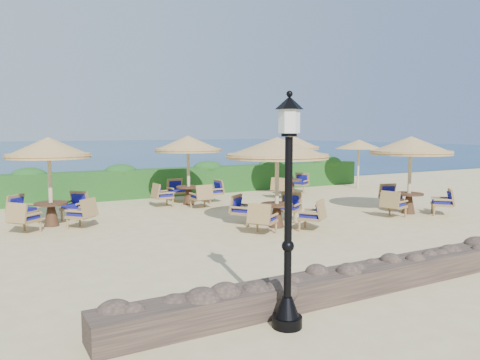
# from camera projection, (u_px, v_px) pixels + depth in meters

# --- Properties ---
(ground) EXTENTS (120.00, 120.00, 0.00)m
(ground) POSITION_uv_depth(u_px,v_px,m) (289.00, 219.00, 15.01)
(ground) COLOR #D3BF86
(ground) RESTS_ON ground
(sea) EXTENTS (160.00, 160.00, 0.00)m
(sea) POSITION_uv_depth(u_px,v_px,m) (41.00, 148.00, 75.88)
(sea) COLOR navy
(sea) RESTS_ON ground
(hedge) EXTENTS (18.00, 0.90, 1.20)m
(hedge) POSITION_uv_depth(u_px,v_px,m) (198.00, 180.00, 21.21)
(hedge) COLOR #174616
(hedge) RESTS_ON ground
(stone_wall) EXTENTS (15.00, 0.65, 0.44)m
(stone_wall) POSITION_uv_depth(u_px,v_px,m) (463.00, 259.00, 9.60)
(stone_wall) COLOR brown
(stone_wall) RESTS_ON ground
(lamp_post) EXTENTS (0.44, 0.44, 3.31)m
(lamp_post) POSITION_uv_depth(u_px,v_px,m) (288.00, 222.00, 6.62)
(lamp_post) COLOR black
(lamp_post) RESTS_ON ground
(extra_parasol) EXTENTS (2.30, 2.30, 2.41)m
(extra_parasol) POSITION_uv_depth(u_px,v_px,m) (359.00, 144.00, 23.07)
(extra_parasol) COLOR beige
(extra_parasol) RESTS_ON ground
(cafe_set_0) EXTENTS (3.02, 3.02, 2.65)m
(cafe_set_0) POSITION_uv_depth(u_px,v_px,m) (277.00, 164.00, 13.60)
(cafe_set_0) COLOR beige
(cafe_set_0) RESTS_ON ground
(cafe_set_1) EXTENTS (2.82, 2.82, 2.65)m
(cafe_set_1) POSITION_uv_depth(u_px,v_px,m) (410.00, 158.00, 15.92)
(cafe_set_1) COLOR beige
(cafe_set_1) RESTS_ON ground
(cafe_set_2) EXTENTS (2.53, 2.53, 2.65)m
(cafe_set_2) POSITION_uv_depth(u_px,v_px,m) (49.00, 169.00, 13.81)
(cafe_set_2) COLOR beige
(cafe_set_2) RESTS_ON ground
(cafe_set_3) EXTENTS (2.83, 2.83, 2.65)m
(cafe_set_3) POSITION_uv_depth(u_px,v_px,m) (188.00, 159.00, 17.90)
(cafe_set_3) COLOR beige
(cafe_set_3) RESTS_ON ground
(cafe_set_4) EXTENTS (2.75, 2.44, 2.65)m
(cafe_set_4) POSITION_uv_depth(u_px,v_px,m) (291.00, 152.00, 20.52)
(cafe_set_4) COLOR beige
(cafe_set_4) RESTS_ON ground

